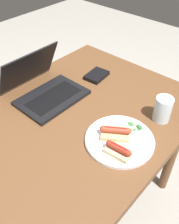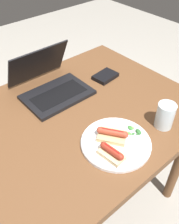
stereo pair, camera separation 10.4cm
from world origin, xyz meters
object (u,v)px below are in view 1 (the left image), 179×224
(external_drive, at_px, (97,75))
(drinking_glass, at_px, (163,109))
(laptop, at_px, (45,89))
(plate, at_px, (119,140))

(external_drive, bearing_deg, drinking_glass, -105.26)
(laptop, distance_m, drinking_glass, 0.55)
(laptop, height_order, plate, laptop)
(plate, height_order, external_drive, external_drive)
(laptop, relative_size, drinking_glass, 2.83)
(drinking_glass, relative_size, external_drive, 0.83)
(laptop, relative_size, plate, 1.15)
(drinking_glass, bearing_deg, laptop, 113.62)
(drinking_glass, bearing_deg, external_drive, 80.96)
(external_drive, bearing_deg, plate, -134.76)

